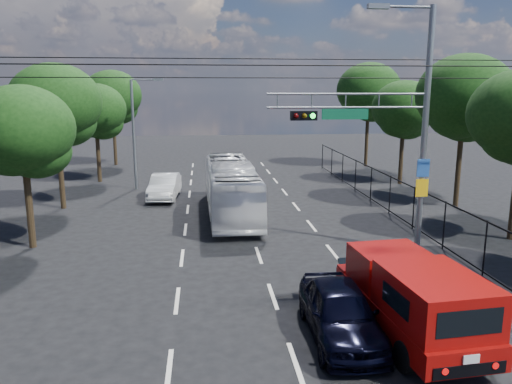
{
  "coord_description": "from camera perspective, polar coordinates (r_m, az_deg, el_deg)",
  "views": [
    {
      "loc": [
        -2.1,
        -10.65,
        6.45
      ],
      "look_at": [
        -0.23,
        6.81,
        2.8
      ],
      "focal_mm": 35.0,
      "sensor_mm": 36.0,
      "label": 1
    }
  ],
  "objects": [
    {
      "name": "red_pickup",
      "position": [
        13.94,
        17.32,
        -11.28
      ],
      "size": [
        2.53,
        5.82,
        2.11
      ],
      "color": "black",
      "rests_on": "ground"
    },
    {
      "name": "signal_mast",
      "position": [
        20.09,
        15.63,
        7.86
      ],
      "size": [
        6.43,
        0.39,
        9.5
      ],
      "color": "slate",
      "rests_on": "ground"
    },
    {
      "name": "white_van",
      "position": [
        30.28,
        -10.4,
        0.64
      ],
      "size": [
        1.83,
        4.46,
        1.44
      ],
      "primitive_type": "imported",
      "rotation": [
        0.0,
        0.0,
        -0.07
      ],
      "color": "silver",
      "rests_on": "ground"
    },
    {
      "name": "lane_markings",
      "position": [
        25.57,
        -1.19,
        -2.86
      ],
      "size": [
        6.12,
        38.0,
        0.01
      ],
      "color": "beige",
      "rests_on": "ground"
    },
    {
      "name": "tree_left_b",
      "position": [
        21.94,
        -25.05,
        5.76
      ],
      "size": [
        4.08,
        4.08,
        6.63
      ],
      "color": "black",
      "rests_on": "ground"
    },
    {
      "name": "tree_right_d",
      "position": [
        35.4,
        16.56,
        8.68
      ],
      "size": [
        4.32,
        4.32,
        7.02
      ],
      "color": "black",
      "rests_on": "ground"
    },
    {
      "name": "navy_hatchback",
      "position": [
        13.59,
        9.62,
        -13.35
      ],
      "size": [
        1.8,
        4.31,
        1.46
      ],
      "primitive_type": "imported",
      "rotation": [
        0.0,
        0.0,
        -0.02
      ],
      "color": "black",
      "rests_on": "ground"
    },
    {
      "name": "white_bus",
      "position": [
        25.82,
        -2.86,
        0.43
      ],
      "size": [
        2.5,
        10.03,
        2.78
      ],
      "primitive_type": "imported",
      "rotation": [
        0.0,
        0.0,
        0.02
      ],
      "color": "silver",
      "rests_on": "ground"
    },
    {
      "name": "tree_left_c",
      "position": [
        28.74,
        -21.87,
        8.81
      ],
      "size": [
        4.8,
        4.8,
        7.8
      ],
      "color": "black",
      "rests_on": "ground"
    },
    {
      "name": "fence_right",
      "position": [
        25.38,
        16.52,
        -1.08
      ],
      "size": [
        0.06,
        34.03,
        2.0
      ],
      "color": "black",
      "rests_on": "ground"
    },
    {
      "name": "tree_right_e",
      "position": [
        42.93,
        12.77,
        10.77
      ],
      "size": [
        5.28,
        5.28,
        8.58
      ],
      "color": "black",
      "rests_on": "ground"
    },
    {
      "name": "ground",
      "position": [
        12.63,
        4.58,
        -19.02
      ],
      "size": [
        120.0,
        120.0,
        0.0
      ],
      "primitive_type": "plane",
      "color": "black",
      "rests_on": "ground"
    },
    {
      "name": "utility_wires",
      "position": [
        19.61,
        0.05,
        14.03
      ],
      "size": [
        22.0,
        5.04,
        0.74
      ],
      "color": "black",
      "rests_on": "ground"
    },
    {
      "name": "tree_left_e",
      "position": [
        44.32,
        -16.07,
        10.11
      ],
      "size": [
        4.92,
        4.92,
        7.99
      ],
      "color": "black",
      "rests_on": "ground"
    },
    {
      "name": "tree_left_d",
      "position": [
        36.45,
        -17.81,
        8.47
      ],
      "size": [
        4.2,
        4.2,
        6.83
      ],
      "color": "black",
      "rests_on": "ground"
    },
    {
      "name": "streetlight_left",
      "position": [
        33.02,
        -13.55,
        7.06
      ],
      "size": [
        2.09,
        0.22,
        7.08
      ],
      "color": "slate",
      "rests_on": "ground"
    },
    {
      "name": "tree_right_c",
      "position": [
        29.21,
        22.68,
        9.45
      ],
      "size": [
        5.1,
        5.1,
        8.29
      ],
      "color": "black",
      "rests_on": "ground"
    }
  ]
}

